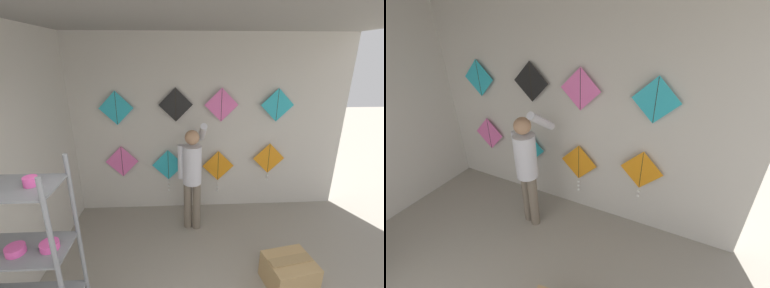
# 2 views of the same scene
# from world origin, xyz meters

# --- Properties ---
(back_panel) EXTENTS (4.69, 0.06, 2.80)m
(back_panel) POSITION_xyz_m (0.00, 3.40, 1.40)
(back_panel) COLOR beige
(back_panel) RESTS_ON ground
(ceiling_slab) EXTENTS (4.69, 4.17, 0.04)m
(ceiling_slab) POSITION_xyz_m (0.00, 1.68, 2.82)
(ceiling_slab) COLOR gray
(shelf_rack) EXTENTS (0.88, 0.35, 1.89)m
(shelf_rack) POSITION_xyz_m (-1.44, 0.84, 1.07)
(shelf_rack) COLOR slate
(shelf_rack) RESTS_ON ground
(shopkeeper) EXTENTS (0.40, 0.52, 1.63)m
(shopkeeper) POSITION_xyz_m (-0.13, 2.79, 0.92)
(shopkeeper) COLOR #726656
(shopkeeper) RESTS_ON ground
(cardboard_box) EXTENTS (0.57, 0.51, 0.35)m
(cardboard_box) POSITION_xyz_m (0.90, 1.67, 0.17)
(cardboard_box) COLOR tan
(cardboard_box) RESTS_ON ground
(kite_0) EXTENTS (0.51, 0.01, 0.51)m
(kite_0) POSITION_xyz_m (-1.22, 3.31, 0.87)
(kite_0) COLOR pink
(kite_1) EXTENTS (0.51, 0.04, 0.72)m
(kite_1) POSITION_xyz_m (-0.49, 3.31, 0.76)
(kite_1) COLOR #28B2C6
(kite_2) EXTENTS (0.51, 0.04, 0.72)m
(kite_2) POSITION_xyz_m (0.32, 3.31, 0.72)
(kite_2) COLOR orange
(kite_3) EXTENTS (0.51, 0.04, 0.65)m
(kite_3) POSITION_xyz_m (1.15, 3.31, 0.85)
(kite_3) COLOR orange
(kite_4) EXTENTS (0.51, 0.01, 0.51)m
(kite_4) POSITION_xyz_m (-1.23, 3.31, 1.73)
(kite_4) COLOR #28B2C6
(kite_5) EXTENTS (0.51, 0.01, 0.51)m
(kite_5) POSITION_xyz_m (-0.35, 3.31, 1.77)
(kite_5) COLOR black
(kite_6) EXTENTS (0.51, 0.01, 0.51)m
(kite_6) POSITION_xyz_m (0.34, 3.31, 1.76)
(kite_6) COLOR pink
(kite_7) EXTENTS (0.51, 0.01, 0.51)m
(kite_7) POSITION_xyz_m (1.20, 3.31, 1.75)
(kite_7) COLOR #28B2C6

